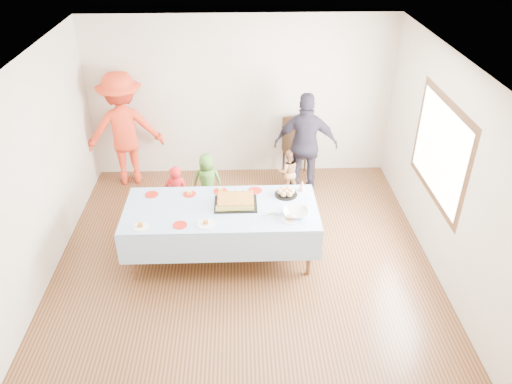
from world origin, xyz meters
TOP-DOWN VIEW (x-y plane):
  - ground at (0.00, 0.00)m, footprint 5.00×5.00m
  - room_walls at (0.05, 0.00)m, footprint 5.04×5.04m
  - party_table at (-0.29, 0.08)m, footprint 2.50×1.10m
  - birthday_cake at (-0.10, 0.15)m, footprint 0.55×0.43m
  - rolls_tray at (0.58, 0.36)m, footprint 0.31×0.31m
  - punch_bowl at (0.65, -0.13)m, footprint 0.32×0.32m
  - party_hat at (0.80, 0.47)m, footprint 0.10×0.10m
  - fork_pile at (0.37, -0.13)m, footprint 0.24×0.18m
  - plate_red_far_a at (-1.23, 0.43)m, footprint 0.18×0.18m
  - plate_red_far_b at (-0.72, 0.42)m, footprint 0.17×0.17m
  - plate_red_far_c at (-0.31, 0.48)m, footprint 0.19×0.19m
  - plate_red_far_d at (0.17, 0.49)m, footprint 0.18×0.18m
  - plate_red_near at (-0.78, -0.30)m, footprint 0.18×0.18m
  - plate_white_left at (-1.26, -0.31)m, footprint 0.20×0.20m
  - plate_white_mid at (-0.47, -0.28)m, footprint 0.23×0.23m
  - plate_white_right at (0.57, -0.22)m, footprint 0.21×0.21m
  - dining_chair at (0.95, 2.26)m, footprint 0.57×0.57m
  - toddler_left at (-0.96, 0.90)m, footprint 0.37×0.27m
  - toddler_mid at (-0.54, 1.30)m, footprint 0.46×0.31m
  - toddler_right at (0.75, 1.71)m, footprint 0.38×0.30m
  - adult_left at (-1.91, 2.20)m, footprint 1.34×0.92m
  - adult_right at (1.01, 1.73)m, footprint 1.04×0.54m

SIDE VIEW (x-z plane):
  - ground at x=0.00m, z-range 0.00..0.00m
  - toddler_right at x=0.75m, z-range 0.00..0.77m
  - toddler_mid at x=-0.54m, z-range 0.00..0.92m
  - toddler_left at x=-0.96m, z-range 0.00..0.96m
  - dining_chair at x=0.95m, z-range 0.06..1.13m
  - party_table at x=-0.29m, z-range 0.33..1.11m
  - plate_red_far_a at x=-1.23m, z-range 0.78..0.79m
  - plate_red_far_b at x=-0.72m, z-range 0.78..0.79m
  - plate_red_far_c at x=-0.31m, z-range 0.78..0.79m
  - plate_red_far_d at x=0.17m, z-range 0.78..0.79m
  - plate_red_near at x=-0.78m, z-range 0.78..0.79m
  - plate_white_left at x=-1.26m, z-range 0.78..0.79m
  - plate_white_mid at x=-0.47m, z-range 0.78..0.79m
  - plate_white_right at x=0.57m, z-range 0.78..0.79m
  - fork_pile at x=0.37m, z-range 0.78..0.85m
  - rolls_tray at x=0.58m, z-range 0.77..0.86m
  - punch_bowl at x=0.65m, z-range 0.78..0.86m
  - birthday_cake at x=-0.10m, z-range 0.78..0.88m
  - adult_right at x=1.01m, z-range 0.00..1.70m
  - party_hat at x=0.80m, z-range 0.78..0.94m
  - adult_left at x=-1.91m, z-range 0.00..1.91m
  - room_walls at x=0.05m, z-range 0.41..3.13m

